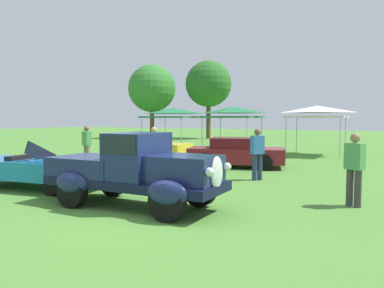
# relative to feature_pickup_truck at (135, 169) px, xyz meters

# --- Properties ---
(ground_plane) EXTENTS (120.00, 120.00, 0.00)m
(ground_plane) POSITION_rel_feature_pickup_truck_xyz_m (0.29, -0.57, -0.86)
(ground_plane) COLOR #4C8433
(feature_pickup_truck) EXTENTS (4.34, 1.83, 1.70)m
(feature_pickup_truck) POSITION_rel_feature_pickup_truck_xyz_m (0.00, 0.00, 0.00)
(feature_pickup_truck) COLOR black
(feature_pickup_truck) RESTS_ON ground_plane
(neighbor_convertible) EXTENTS (4.33, 2.24, 1.40)m
(neighbor_convertible) POSITION_rel_feature_pickup_truck_xyz_m (-3.92, 0.64, -0.29)
(neighbor_convertible) COLOR #1E7AB7
(neighbor_convertible) RESTS_ON ground_plane
(show_car_yellow) EXTENTS (4.34, 1.77, 1.22)m
(show_car_yellow) POSITION_rel_feature_pickup_truck_xyz_m (-5.56, 8.65, -0.27)
(show_car_yellow) COLOR yellow
(show_car_yellow) RESTS_ON ground_plane
(show_car_burgundy) EXTENTS (4.19, 2.67, 1.22)m
(show_car_burgundy) POSITION_rel_feature_pickup_truck_xyz_m (-0.46, 7.65, -0.27)
(show_car_burgundy) COLOR maroon
(show_car_burgundy) RESTS_ON ground_plane
(spectator_near_truck) EXTENTS (0.45, 0.35, 1.69)m
(spectator_near_truck) POSITION_rel_feature_pickup_truck_xyz_m (-3.02, 5.44, 0.05)
(spectator_near_truck) COLOR #383838
(spectator_near_truck) RESTS_ON ground_plane
(spectator_between_cars) EXTENTS (0.45, 0.46, 1.69)m
(spectator_between_cars) POSITION_rel_feature_pickup_truck_xyz_m (1.34, 4.88, 0.05)
(spectator_between_cars) COLOR #283351
(spectator_between_cars) RESTS_ON ground_plane
(spectator_by_row) EXTENTS (0.45, 0.34, 1.69)m
(spectator_by_row) POSITION_rel_feature_pickup_truck_xyz_m (-6.35, 5.28, 0.05)
(spectator_by_row) COLOR #7F7056
(spectator_by_row) RESTS_ON ground_plane
(spectator_far_side) EXTENTS (0.47, 0.39, 1.69)m
(spectator_far_side) POSITION_rel_feature_pickup_truck_xyz_m (4.44, 2.32, 0.05)
(spectator_far_side) COLOR #383838
(spectator_far_side) RESTS_ON ground_plane
(canopy_tent_left_field) EXTENTS (3.29, 3.29, 2.71)m
(canopy_tent_left_field) POSITION_rel_feature_pickup_truck_xyz_m (-7.70, 14.91, 1.56)
(canopy_tent_left_field) COLOR #B7B7BC
(canopy_tent_left_field) RESTS_ON ground_plane
(canopy_tent_center_field) EXTENTS (3.03, 3.03, 2.71)m
(canopy_tent_center_field) POSITION_rel_feature_pickup_truck_xyz_m (-3.07, 14.06, 1.56)
(canopy_tent_center_field) COLOR #B7B7BC
(canopy_tent_center_field) RESTS_ON ground_plane
(canopy_tent_right_field) EXTENTS (3.00, 3.00, 2.71)m
(canopy_tent_right_field) POSITION_rel_feature_pickup_truck_xyz_m (1.67, 14.43, 1.56)
(canopy_tent_right_field) COLOR #B7B7BC
(canopy_tent_right_field) RESTS_ON ground_plane
(treeline_far_left) EXTENTS (4.79, 4.79, 7.43)m
(treeline_far_left) POSITION_rel_feature_pickup_truck_xyz_m (-16.15, 25.25, 4.15)
(treeline_far_left) COLOR brown
(treeline_far_left) RESTS_ON ground_plane
(treeline_mid_left) EXTENTS (4.57, 4.57, 7.71)m
(treeline_mid_left) POSITION_rel_feature_pickup_truck_xyz_m (-10.75, 27.23, 4.53)
(treeline_mid_left) COLOR brown
(treeline_mid_left) RESTS_ON ground_plane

